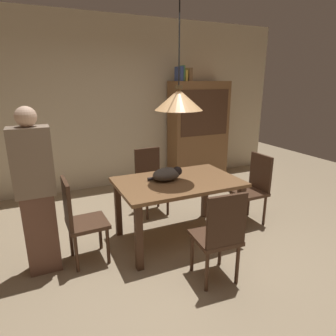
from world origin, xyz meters
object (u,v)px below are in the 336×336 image
(book_green_slim, at_px, (182,73))
(pendant_lamp, at_px, (179,100))
(cat_sleeping, at_px, (168,174))
(book_yellow_short, at_px, (184,76))
(hutch_bookcase, at_px, (198,133))
(dining_table, at_px, (178,189))
(book_brown_thick, at_px, (188,74))
(chair_far_back, at_px, (150,178))
(chair_right_side, at_px, (253,186))
(book_blue_wide, at_px, (179,74))
(chair_left_side, at_px, (79,218))
(chair_near_front, at_px, (220,234))
(person_standing, at_px, (36,193))

(book_green_slim, bearing_deg, pendant_lamp, -117.92)
(cat_sleeping, relative_size, book_yellow_short, 1.96)
(cat_sleeping, relative_size, hutch_bookcase, 0.21)
(dining_table, bearing_deg, book_brown_thick, 59.38)
(pendant_lamp, bearing_deg, book_yellow_short, 60.91)
(chair_far_back, bearing_deg, cat_sleeping, -97.08)
(chair_right_side, height_order, book_blue_wide, book_blue_wide)
(dining_table, height_order, pendant_lamp, pendant_lamp)
(chair_far_back, xyz_separation_m, book_yellow_short, (1.08, 1.06, 1.43))
(chair_left_side, relative_size, book_yellow_short, 4.65)
(dining_table, xyz_separation_m, book_brown_thick, (1.14, 1.93, 1.31))
(chair_far_back, relative_size, cat_sleeping, 2.38)
(chair_near_front, bearing_deg, pendant_lamp, 89.60)
(dining_table, bearing_deg, book_yellow_short, 60.91)
(chair_near_front, relative_size, chair_far_back, 1.00)
(chair_far_back, distance_m, pendant_lamp, 1.45)
(dining_table, height_order, chair_far_back, chair_far_back)
(chair_left_side, relative_size, book_blue_wide, 3.88)
(dining_table, bearing_deg, book_blue_wide, 63.42)
(dining_table, distance_m, book_yellow_short, 2.56)
(chair_right_side, height_order, chair_far_back, same)
(chair_near_front, distance_m, book_blue_wide, 3.31)
(hutch_bookcase, relative_size, person_standing, 1.12)
(book_brown_thick, bearing_deg, chair_right_side, -90.49)
(pendant_lamp, height_order, hutch_bookcase, pendant_lamp)
(chair_near_front, bearing_deg, chair_far_back, 89.91)
(dining_table, relative_size, chair_left_side, 1.51)
(chair_right_side, xyz_separation_m, pendant_lamp, (-1.13, -0.00, 1.15))
(dining_table, bearing_deg, book_green_slim, 62.08)
(dining_table, relative_size, book_yellow_short, 7.00)
(dining_table, relative_size, book_blue_wide, 5.83)
(chair_right_side, height_order, person_standing, person_standing)
(hutch_bookcase, relative_size, book_yellow_short, 9.25)
(chair_right_side, relative_size, book_green_slim, 3.58)
(chair_near_front, xyz_separation_m, book_blue_wide, (0.97, 2.81, 1.46))
(pendant_lamp, height_order, book_green_slim, pendant_lamp)
(dining_table, xyz_separation_m, book_yellow_short, (1.08, 1.93, 1.29))
(hutch_bookcase, bearing_deg, book_brown_thick, 179.65)
(book_green_slim, relative_size, person_standing, 0.16)
(chair_left_side, xyz_separation_m, book_green_slim, (2.15, 1.94, 1.47))
(book_green_slim, bearing_deg, hutch_bookcase, -0.24)
(chair_near_front, height_order, book_blue_wide, book_blue_wide)
(chair_right_side, distance_m, person_standing, 2.64)
(chair_near_front, height_order, book_yellow_short, book_yellow_short)
(book_blue_wide, height_order, book_yellow_short, book_blue_wide)
(chair_far_back, bearing_deg, pendant_lamp, -89.78)
(chair_far_back, height_order, book_blue_wide, book_blue_wide)
(cat_sleeping, xyz_separation_m, person_standing, (-1.39, -0.04, 0.00))
(chair_right_side, height_order, pendant_lamp, pendant_lamp)
(book_green_slim, bearing_deg, chair_right_side, -86.94)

